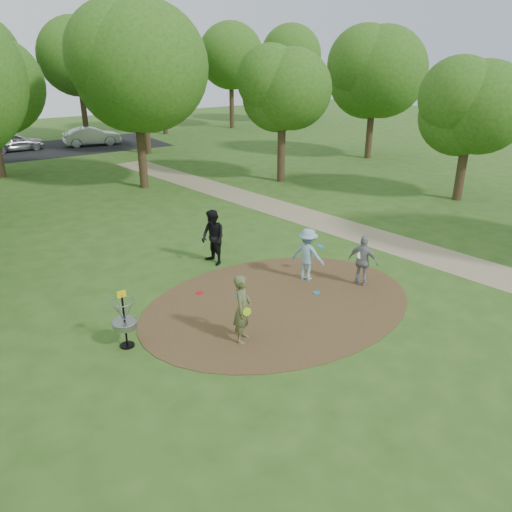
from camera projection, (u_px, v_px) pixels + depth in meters
ground at (279, 304)px, 14.59m from camera, size 100.00×100.00×0.00m
dirt_clearing at (279, 303)px, 14.59m from camera, size 8.40×8.40×0.02m
footpath at (382, 240)px, 19.49m from camera, size 7.55×39.89×0.01m
parking_lot at (70, 147)px, 38.63m from camera, size 14.00×8.00×0.01m
player_observer_with_disc at (243, 309)px, 12.40m from camera, size 0.78×0.76×1.81m
player_throwing_with_disc at (308, 255)px, 15.85m from camera, size 1.25×1.28×1.71m
player_walking_with_disc at (213, 238)px, 17.01m from camera, size 0.79×0.98×1.91m
player_waiting_with_disc at (363, 261)px, 15.45m from camera, size 0.74×1.04×1.64m
disc_ground_cyan at (240, 296)px, 15.00m from camera, size 0.22×0.22×0.02m
disc_ground_blue at (317, 293)px, 15.19m from camera, size 0.22×0.22×0.02m
disc_ground_red at (200, 293)px, 15.18m from camera, size 0.22×0.22×0.02m
car_left at (15, 142)px, 36.78m from camera, size 4.00×1.73×1.34m
car_right at (92, 136)px, 38.96m from camera, size 4.47×2.09×1.42m
disc_golf_basket at (124, 315)px, 12.16m from camera, size 0.63×0.63×1.54m
tree_ring at (153, 92)px, 20.82m from camera, size 37.60×45.73×9.15m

